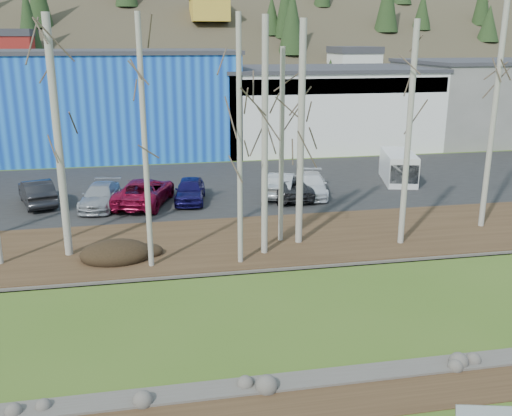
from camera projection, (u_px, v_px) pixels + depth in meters
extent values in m
cube|color=#382616|center=(290.00, 406.00, 14.73)|extent=(80.00, 1.80, 0.03)
cube|color=#382616|center=(224.00, 243.00, 26.39)|extent=(80.00, 7.00, 0.15)
cube|color=black|center=(202.00, 187.00, 36.27)|extent=(80.00, 14.00, 0.14)
cube|color=#113CA8|center=(112.00, 103.00, 47.25)|extent=(20.00, 12.00, 8.00)
cube|color=#333338|center=(108.00, 52.00, 46.07)|extent=(20.40, 12.24, 0.30)
cube|color=silver|center=(320.00, 108.00, 50.72)|extent=(18.00, 12.00, 6.50)
cube|color=#333338|center=(321.00, 69.00, 49.75)|extent=(18.36, 12.24, 0.30)
cube|color=navy|center=(343.00, 86.00, 44.49)|extent=(17.64, 0.20, 1.20)
cube|color=slate|center=(484.00, 101.00, 53.53)|extent=(14.00, 12.00, 7.00)
cube|color=#333338|center=(488.00, 61.00, 52.49)|extent=(14.28, 12.24, 0.30)
cube|color=#B5B7BA|center=(498.00, 415.00, 13.34)|extent=(1.97, 0.68, 0.43)
ellipsoid|color=white|center=(478.00, 415.00, 14.17)|extent=(0.34, 0.19, 0.19)
cube|color=gray|center=(478.00, 413.00, 14.16)|extent=(0.22, 0.12, 0.02)
sphere|color=white|center=(483.00, 410.00, 14.19)|extent=(0.11, 0.11, 0.11)
cone|color=gold|center=(486.00, 410.00, 14.21)|extent=(0.06, 0.04, 0.03)
ellipsoid|color=black|center=(116.00, 252.00, 24.16)|extent=(3.02, 2.13, 0.59)
cylinder|color=#B5B1A3|center=(58.00, 140.00, 23.34)|extent=(0.33, 0.33, 9.99)
cylinder|color=#B5B1A3|center=(145.00, 146.00, 22.13)|extent=(0.22, 0.22, 9.96)
cylinder|color=#B5B1A3|center=(265.00, 140.00, 23.57)|extent=(0.27, 0.27, 9.91)
cylinder|color=#B5B1A3|center=(282.00, 148.00, 25.31)|extent=(0.22, 0.22, 8.68)
cylinder|color=#B5B1A3|center=(240.00, 144.00, 22.54)|extent=(0.21, 0.21, 9.96)
cylinder|color=#B5B1A3|center=(301.00, 136.00, 24.88)|extent=(0.31, 0.31, 9.82)
cylinder|color=#B5B1A3|center=(408.00, 137.00, 24.80)|extent=(0.26, 0.26, 9.78)
cylinder|color=#B5B1A3|center=(495.00, 108.00, 26.90)|extent=(0.27, 0.27, 11.71)
imported|color=black|center=(37.00, 192.00, 32.04)|extent=(2.82, 4.65, 1.45)
imported|color=maroon|center=(144.00, 192.00, 32.07)|extent=(3.91, 5.85, 1.49)
imported|color=#9D9FA5|center=(101.00, 196.00, 31.59)|extent=(2.45, 4.63, 1.28)
imported|color=#140F4F|center=(190.00, 190.00, 32.62)|extent=(2.17, 4.19, 1.36)
imported|color=#ABABAD|center=(282.00, 184.00, 33.91)|extent=(2.85, 4.53, 1.41)
imported|color=#28282B|center=(289.00, 187.00, 33.52)|extent=(2.24, 4.67, 1.28)
imported|color=white|center=(311.00, 185.00, 33.98)|extent=(2.69, 4.67, 1.27)
cube|color=white|center=(398.00, 167.00, 37.26)|extent=(2.89, 4.72, 1.93)
cube|color=black|center=(403.00, 173.00, 35.59)|extent=(1.92, 1.33, 1.19)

